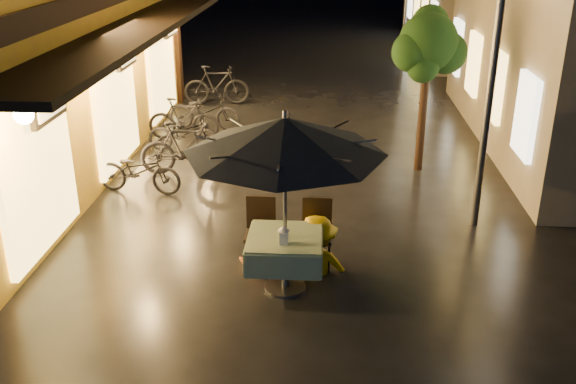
# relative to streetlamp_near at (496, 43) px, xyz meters

# --- Properties ---
(ground) EXTENTS (90.00, 90.00, 0.00)m
(ground) POSITION_rel_streetlamp_near_xyz_m (-3.00, -2.00, -2.92)
(ground) COLOR black
(ground) RESTS_ON ground
(street_tree) EXTENTS (1.43, 1.20, 3.15)m
(street_tree) POSITION_rel_streetlamp_near_xyz_m (-0.59, 2.51, -0.50)
(street_tree) COLOR black
(street_tree) RESTS_ON ground
(streetlamp_near) EXTENTS (0.36, 0.36, 4.23)m
(streetlamp_near) POSITION_rel_streetlamp_near_xyz_m (0.00, 0.00, 0.00)
(streetlamp_near) COLOR #59595E
(streetlamp_near) RESTS_ON ground
(cafe_table) EXTENTS (0.99, 0.99, 0.78)m
(cafe_table) POSITION_rel_streetlamp_near_xyz_m (-2.93, -2.17, -2.33)
(cafe_table) COLOR #59595E
(cafe_table) RESTS_ON ground
(patio_umbrella) EXTENTS (2.55, 2.55, 2.46)m
(patio_umbrella) POSITION_rel_streetlamp_near_xyz_m (-2.93, -2.17, -0.77)
(patio_umbrella) COLOR #59595E
(patio_umbrella) RESTS_ON ground
(cafe_chair_left) EXTENTS (0.42, 0.42, 0.97)m
(cafe_chair_left) POSITION_rel_streetlamp_near_xyz_m (-3.33, -1.43, -2.38)
(cafe_chair_left) COLOR black
(cafe_chair_left) RESTS_ON ground
(cafe_chair_right) EXTENTS (0.42, 0.42, 0.97)m
(cafe_chair_right) POSITION_rel_streetlamp_near_xyz_m (-2.53, -1.43, -2.38)
(cafe_chair_right) COLOR black
(cafe_chair_right) RESTS_ON ground
(table_lantern) EXTENTS (0.16, 0.16, 0.25)m
(table_lantern) POSITION_rel_streetlamp_near_xyz_m (-2.93, -2.38, -2.00)
(table_lantern) COLOR white
(table_lantern) RESTS_ON cafe_table
(person_orange) EXTENTS (0.69, 0.54, 1.40)m
(person_orange) POSITION_rel_streetlamp_near_xyz_m (-3.30, -1.58, -2.22)
(person_orange) COLOR #C7602B
(person_orange) RESTS_ON ground
(person_yellow) EXTENTS (1.12, 0.77, 1.60)m
(person_yellow) POSITION_rel_streetlamp_near_xyz_m (-2.53, -1.65, -2.12)
(person_yellow) COLOR #D8A701
(person_yellow) RESTS_ON ground
(bicycle_0) EXTENTS (1.66, 0.78, 0.84)m
(bicycle_0) POSITION_rel_streetlamp_near_xyz_m (-5.79, 0.98, -2.50)
(bicycle_0) COLOR black
(bicycle_0) RESTS_ON ground
(bicycle_1) EXTENTS (1.80, 0.78, 1.04)m
(bicycle_1) POSITION_rel_streetlamp_near_xyz_m (-5.15, 1.99, -2.40)
(bicycle_1) COLOR black
(bicycle_1) RESTS_ON ground
(bicycle_2) EXTENTS (1.58, 0.62, 0.82)m
(bicycle_2) POSITION_rel_streetlamp_near_xyz_m (-5.47, 3.28, -2.51)
(bicycle_2) COLOR black
(bicycle_2) RESTS_ON ground
(bicycle_3) EXTENTS (1.60, 0.46, 0.96)m
(bicycle_3) POSITION_rel_streetlamp_near_xyz_m (-5.65, 4.08, -2.44)
(bicycle_3) COLOR black
(bicycle_3) RESTS_ON ground
(bicycle_4) EXTENTS (1.78, 0.79, 0.91)m
(bicycle_4) POSITION_rel_streetlamp_near_xyz_m (-5.31, 4.85, -2.46)
(bicycle_4) COLOR black
(bicycle_4) RESTS_ON ground
(bicycle_5) EXTENTS (1.80, 0.68, 1.05)m
(bicycle_5) POSITION_rel_streetlamp_near_xyz_m (-5.42, 7.16, -2.39)
(bicycle_5) COLOR black
(bicycle_5) RESTS_ON ground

